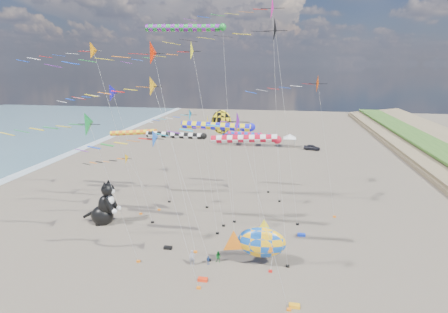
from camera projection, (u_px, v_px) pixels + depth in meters
name	position (u px, v px, depth m)	size (l,w,h in m)	color
ground	(187.00, 307.00, 29.09)	(260.00, 260.00, 0.00)	brown
delta_kite_0	(181.00, 117.00, 46.39)	(8.57, 1.85, 14.00)	#1093C6
delta_kite_1	(232.00, 126.00, 25.50)	(9.91, 1.82, 16.49)	#6C149E
delta_kite_2	(271.00, 33.00, 38.67)	(15.20, 2.86, 24.59)	black
delta_kite_3	(193.00, 54.00, 38.75)	(10.42, 2.30, 22.14)	yellow
delta_kite_4	(88.00, 125.00, 32.69)	(12.01, 2.48, 15.57)	#15963B
delta_kite_5	(152.00, 90.00, 32.27)	(11.81, 2.02, 18.62)	orange
delta_kite_6	(116.00, 162.00, 47.50)	(10.89, 1.64, 7.85)	#ECA908
delta_kite_7	(140.00, 56.00, 33.02)	(14.80, 2.51, 21.91)	red
delta_kite_8	(141.00, 141.00, 28.72)	(9.83, 1.63, 14.67)	blue
delta_kite_9	(267.00, 10.00, 44.95)	(13.28, 3.30, 28.12)	#D41690
delta_kite_10	(111.00, 95.00, 40.97)	(10.60, 2.20, 17.48)	#1813B3
delta_kite_11	(314.00, 86.00, 42.29)	(11.51, 2.49, 18.55)	#C43800
delta_kite_12	(88.00, 53.00, 42.49)	(13.99, 2.26, 22.34)	#FF9105
windsock_0	(220.00, 127.00, 36.23)	(9.06, 0.83, 13.74)	#1617E1
windsock_1	(188.00, 29.00, 39.48)	(10.55, 0.83, 23.95)	green
windsock_2	(248.00, 140.00, 32.14)	(7.83, 0.77, 13.29)	red
windsock_3	(244.00, 135.00, 53.25)	(7.46, 0.72, 9.57)	#CC0E42
windsock_4	(136.00, 133.00, 49.18)	(8.38, 0.75, 10.61)	orange
windsock_5	(179.00, 136.00, 39.22)	(8.23, 0.74, 12.20)	black
angelfish_kite	(220.00, 123.00, 38.11)	(3.74, 3.02, 14.76)	yellow
cat_inflatable	(103.00, 202.00, 43.52)	(4.29, 2.15, 5.79)	black
fish_inflatable	(261.00, 242.00, 34.36)	(6.48, 3.09, 5.05)	blue
person_adult	(192.00, 258.00, 34.86)	(0.60, 0.40, 1.65)	gray
child_green	(218.00, 257.00, 35.43)	(0.60, 0.47, 1.24)	#1B8B30
child_blue	(208.00, 260.00, 35.13)	(0.55, 0.23, 0.93)	#244893
kite_bag_0	(168.00, 248.00, 38.12)	(0.90, 0.44, 0.30)	black
kite_bag_1	(203.00, 279.00, 32.49)	(0.90, 0.44, 0.30)	red
kite_bag_2	(294.00, 306.00, 28.95)	(0.90, 0.44, 0.30)	#F9A815
kite_bag_3	(301.00, 235.00, 40.98)	(0.90, 0.44, 0.30)	blue
tent_row	(259.00, 134.00, 85.21)	(19.20, 4.20, 3.80)	white
parked_car	(312.00, 147.00, 81.89)	(1.53, 3.79, 1.29)	#26262D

